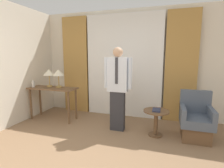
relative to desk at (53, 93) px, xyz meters
The scene contains 12 objects.
wall_back 1.95m from the desk, 30.27° to the left, with size 10.00×0.06×2.70m.
curtain_sheer_center 1.87m from the desk, 26.60° to the left, with size 1.93×0.06×2.58m.
curtain_drape_left 1.03m from the desk, 75.21° to the left, with size 0.71×0.06×2.58m.
curtain_drape_right 3.10m from the desk, 15.01° to the left, with size 0.71×0.06×2.58m.
desk is the anchor object (origin of this frame).
table_lamp_left 0.51m from the desk, 151.65° to the left, with size 0.27×0.27×0.44m.
table_lamp_right 0.51m from the desk, 28.35° to the left, with size 0.27×0.27×0.44m.
bottle_near_edge 0.55m from the desk, behind, with size 0.07×0.07×0.18m.
person 1.71m from the desk, ahead, with size 0.59×0.20×1.73m.
armchair 3.21m from the desk, ahead, with size 0.56×0.61×0.89m.
side_table 2.49m from the desk, ahead, with size 0.49×0.49×0.51m.
book 2.48m from the desk, ahead, with size 0.15×0.23×0.03m.
Camera 1 is at (1.05, -1.73, 1.56)m, focal length 28.00 mm.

